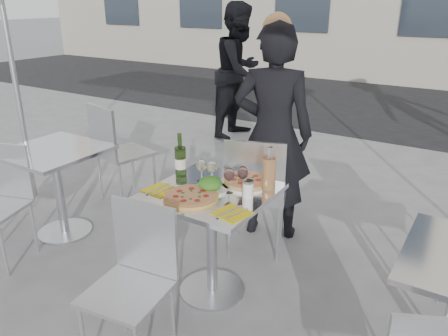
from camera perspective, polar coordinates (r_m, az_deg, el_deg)
The scene contains 22 objects.
ground at distance 3.08m, azimuth -1.54°, elevation -15.77°, with size 80.00×80.00×0.00m, color slate.
street_asphalt at distance 8.85m, azimuth 22.62°, elevation 7.50°, with size 24.00×5.00×0.00m, color black.
main_table at distance 2.79m, azimuth -1.65°, elevation -6.90°, with size 0.72×0.72×0.75m.
side_table_left at distance 3.77m, azimuth -21.01°, elevation -0.72°, with size 0.72×0.72×0.75m.
chair_far at distance 3.22m, azimuth 4.19°, elevation -2.52°, with size 0.56×0.57×0.95m.
chair_near at distance 2.42m, azimuth -11.49°, elevation -12.98°, with size 0.44×0.45×0.87m.
side_chair_lfar at distance 4.19m, azimuth -14.06°, elevation 2.78°, with size 0.53×0.54×0.97m.
side_chair_lnear at distance 3.62m, azimuth -27.14°, elevation -2.99°, with size 0.50×0.51×0.87m.
woman_diner at distance 3.46m, azimuth 6.39°, elevation 4.38°, with size 0.63×0.41×1.72m, color black.
pedestrian_a at distance 6.21m, azimuth 2.08°, elevation 12.51°, with size 0.89×0.69×1.83m, color black.
pizza_near at distance 2.60m, azimuth -4.33°, elevation -3.74°, with size 0.33×0.33×0.02m.
pizza_far at distance 2.80m, azimuth 2.88°, elevation -1.75°, with size 0.33×0.33×0.03m.
salad_plate at distance 2.69m, azimuth -1.79°, elevation -2.19°, with size 0.22×0.22×0.09m.
wine_bottle at distance 2.89m, azimuth -5.72°, elevation 1.07°, with size 0.07×0.08×0.29m.
carafe at distance 2.65m, azimuth 5.92°, elevation -0.80°, with size 0.08×0.08×0.29m.
sugar_shaker at distance 2.60m, azimuth 3.14°, elevation -2.74°, with size 0.06×0.06×0.11m.
wineglass_white_a at distance 2.79m, azimuth -2.96°, elevation 0.30°, with size 0.07×0.07×0.16m.
wineglass_white_b at distance 2.77m, azimuth -1.59°, elevation 0.09°, with size 0.07×0.07×0.16m.
wineglass_red_a at distance 2.64m, azimuth 0.67°, elevation -0.96°, with size 0.07×0.07×0.16m.
wineglass_red_b at distance 2.67m, azimuth 2.45°, elevation -0.71°, with size 0.07×0.07×0.16m.
napkin_left at distance 2.73m, azimuth -8.35°, elevation -2.84°, with size 0.20×0.20×0.01m.
napkin_right at distance 2.42m, azimuth 1.07°, elevation -5.88°, with size 0.22×0.22×0.01m.
Camera 1 is at (1.38, -2.04, 1.85)m, focal length 35.00 mm.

